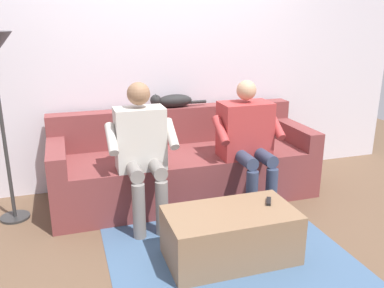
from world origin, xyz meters
TOP-DOWN VIEW (x-y plane):
  - ground_plane at (0.00, 0.60)m, footprint 8.00×8.00m
  - back_wall at (0.00, -0.60)m, footprint 5.18×0.06m
  - couch at (0.00, -0.13)m, footprint 2.42×0.83m
  - coffee_table at (0.00, 1.01)m, footprint 0.90×0.50m
  - person_left_seated at (-0.47, 0.25)m, footprint 0.60×0.56m
  - person_right_seated at (0.47, 0.28)m, footprint 0.55×0.49m
  - cat_on_backrest at (0.03, -0.42)m, footprint 0.56×0.15m
  - remote_black at (-0.31, 0.96)m, footprint 0.09×0.12m
  - floor_rug at (0.00, 0.88)m, footprint 1.69×1.53m

SIDE VIEW (x-z plane):
  - ground_plane at x=0.00m, z-range 0.00..0.00m
  - floor_rug at x=0.00m, z-range 0.00..0.01m
  - coffee_table at x=0.00m, z-range 0.00..0.36m
  - couch at x=0.00m, z-range -0.11..0.69m
  - remote_black at x=-0.31m, z-range 0.36..0.38m
  - person_left_seated at x=-0.47m, z-range 0.08..1.21m
  - person_right_seated at x=0.47m, z-range 0.07..1.24m
  - cat_on_backrest at x=0.03m, z-range 0.80..0.94m
  - back_wall at x=0.00m, z-range 0.00..2.53m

